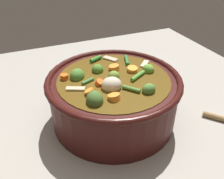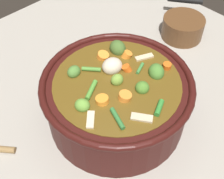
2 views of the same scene
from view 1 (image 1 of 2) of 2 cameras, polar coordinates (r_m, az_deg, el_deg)
ground_plane at (r=0.65m, az=0.36°, el=-6.70°), size 1.10×1.10×0.00m
cooking_pot at (r=0.61m, az=0.36°, el=-1.85°), size 0.33×0.33×0.15m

